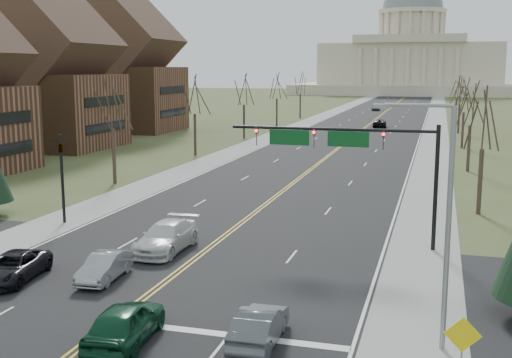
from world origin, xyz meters
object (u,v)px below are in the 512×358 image
Objects in this scene: car_sb_inner_second at (166,237)px; warn_sign at (462,343)px; street_light at (441,211)px; car_nb_inner_lead at (125,323)px; signal_mast at (347,147)px; signal_left at (62,168)px; car_far_sb at (376,107)px; car_sb_outer_lead at (12,267)px; car_sb_inner_lead at (104,267)px; car_far_nb at (379,123)px; car_nb_outer_lead at (259,326)px.

warn_sign is at bearing -40.10° from car_sb_inner_second.
car_nb_inner_lead is (-11.27, -2.80, -4.40)m from street_light.
car_nb_inner_lead is (-5.98, -16.29, -4.94)m from signal_mast.
signal_left is 124.19m from car_far_sb.
car_sb_inner_second is 1.18× the size of car_far_sb.
car_far_sb is (-15.43, 137.35, -4.40)m from street_light.
car_sb_inner_second is at bearing 139.94° from warn_sign.
car_far_sb is (-4.16, 140.14, 0.00)m from car_nb_inner_lead.
signal_mast is 18.04m from car_nb_inner_lead.
car_nb_inner_lead reaches higher than car_sb_outer_lead.
car_sb_inner_lead is 0.80× the size of car_far_nb.
car_sb_inner_lead is at bearing 9.05° from car_sb_outer_lead.
street_light is at bearing -31.58° from car_sb_inner_second.
car_far_sb is (-5.01, 45.47, 0.12)m from car_far_nb.
car_sb_outer_lead is 8.54m from car_sb_inner_second.
warn_sign is 0.68× the size of car_nb_outer_lead.
car_sb_inner_second is at bearing -91.43° from car_far_sb.
street_light reaches higher than signal_left.
car_nb_outer_lead is (-6.41, -1.38, -4.52)m from street_light.
signal_mast reaches higher than car_sb_outer_lead.
car_sb_inner_second is (-15.63, 13.14, -1.19)m from warn_sign.
car_sb_inner_second is at bearing 81.82° from car_far_nb.
car_nb_outer_lead is (-7.17, 2.64, -1.31)m from warn_sign.
street_light is 1.61× the size of car_sb_inner_second.
car_sb_inner_lead is 5.57m from car_sb_inner_second.
signal_left is at bearing 154.94° from car_sb_inner_second.
street_light is 17.99m from car_sb_inner_second.
car_sb_outer_lead is at bearing -127.10° from car_sb_inner_second.
signal_left is 1.42× the size of car_nb_outer_lead.
car_nb_outer_lead is 1.05× the size of car_sb_inner_lead.
car_far_nb is at bearing 75.90° from car_sb_outer_lead.
car_nb_inner_lead is at bearing -166.07° from street_light.
signal_mast is 2.55× the size of car_nb_inner_lead.
car_nb_outer_lead is at bearing 87.35° from car_far_nb.
street_light is at bearing -14.57° from car_sb_outer_lead.
car_sb_inner_second is 1.12× the size of car_far_nb.
car_far_nb is (0.86, 94.68, -0.11)m from car_nb_inner_lead.
car_far_sb reaches higher than car_sb_outer_lead.
street_light is 7.96m from car_nb_outer_lead.
signal_mast reaches higher than warn_sign.
car_sb_inner_second is at bearing 76.70° from car_sb_inner_lead.
car_far_nb is (-10.41, 91.88, -4.51)m from street_light.
car_far_nb reaches higher than car_sb_inner_lead.
warn_sign is 0.57× the size of car_far_nb.
car_far_nb is (5.31, 88.25, 0.04)m from car_sb_inner_lead.
warn_sign is at bearing 91.54° from car_far_nb.
street_light is 3.17× the size of warn_sign.
car_far_nb is 1.05× the size of car_far_sb.
car_far_nb is 45.74m from car_far_sb.
car_nb_outer_lead is (4.86, 1.42, -0.12)m from car_nb_inner_lead.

